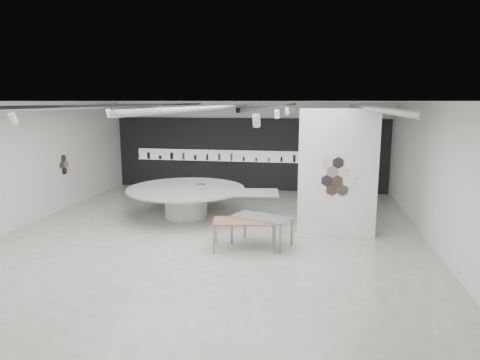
% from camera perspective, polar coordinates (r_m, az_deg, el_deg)
% --- Properties ---
extents(room, '(12.02, 14.02, 3.82)m').
position_cam_1_polar(room, '(11.77, -4.60, 1.97)').
color(room, beige).
rests_on(room, ground).
extents(back_wall_display, '(11.80, 0.27, 3.10)m').
position_cam_1_polar(back_wall_display, '(18.57, 0.88, 3.45)').
color(back_wall_display, black).
rests_on(back_wall_display, ground).
extents(partition_column, '(2.20, 0.38, 3.60)m').
position_cam_1_polar(partition_column, '(12.44, 12.87, 0.92)').
color(partition_column, white).
rests_on(partition_column, ground).
extents(display_island, '(5.34, 4.39, 1.00)m').
position_cam_1_polar(display_island, '(14.30, -6.89, -2.38)').
color(display_island, white).
rests_on(display_island, ground).
extents(sample_table_wood, '(1.74, 1.06, 0.76)m').
position_cam_1_polar(sample_table_wood, '(11.13, 0.62, -5.69)').
color(sample_table_wood, '#885E46').
rests_on(sample_table_wood, ground).
extents(sample_table_stone, '(1.72, 1.28, 0.79)m').
position_cam_1_polar(sample_table_stone, '(11.40, 2.90, -5.23)').
color(sample_table_stone, slate).
rests_on(sample_table_stone, ground).
extents(kitchen_counter, '(1.84, 0.74, 1.44)m').
position_cam_1_polar(kitchen_counter, '(18.10, 11.77, -0.23)').
color(kitchen_counter, white).
rests_on(kitchen_counter, ground).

